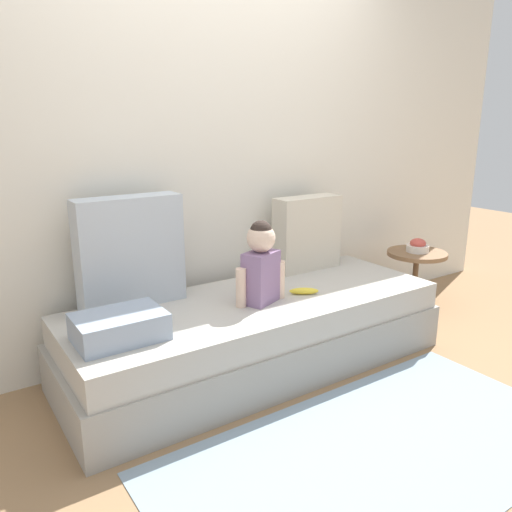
{
  "coord_description": "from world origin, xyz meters",
  "views": [
    {
      "loc": [
        -1.5,
        -2.23,
        1.4
      ],
      "look_at": [
        -0.01,
        0.0,
        0.67
      ],
      "focal_mm": 35.41,
      "sensor_mm": 36.0,
      "label": 1
    }
  ],
  "objects_px": {
    "throw_pillow_left": "(130,252)",
    "folded_blanket": "(119,327)",
    "toddler": "(261,262)",
    "throw_pillow_right": "(307,233)",
    "couch": "(257,333)",
    "side_table": "(416,265)",
    "banana": "(304,291)",
    "fruit_bowl": "(418,246)"
  },
  "relations": [
    {
      "from": "toddler",
      "to": "folded_blanket",
      "type": "bearing_deg",
      "value": -176.92
    },
    {
      "from": "throw_pillow_left",
      "to": "toddler",
      "type": "distance_m",
      "value": 0.7
    },
    {
      "from": "couch",
      "to": "throw_pillow_left",
      "type": "bearing_deg",
      "value": 153.22
    },
    {
      "from": "side_table",
      "to": "fruit_bowl",
      "type": "height_order",
      "value": "fruit_bowl"
    },
    {
      "from": "toddler",
      "to": "side_table",
      "type": "xyz_separation_m",
      "value": [
        1.5,
        0.15,
        -0.29
      ]
    },
    {
      "from": "throw_pillow_right",
      "to": "side_table",
      "type": "distance_m",
      "value": 0.95
    },
    {
      "from": "folded_blanket",
      "to": "side_table",
      "type": "bearing_deg",
      "value": 4.69
    },
    {
      "from": "side_table",
      "to": "folded_blanket",
      "type": "bearing_deg",
      "value": -175.31
    },
    {
      "from": "throw_pillow_right",
      "to": "toddler",
      "type": "bearing_deg",
      "value": -149.58
    },
    {
      "from": "toddler",
      "to": "banana",
      "type": "xyz_separation_m",
      "value": [
        0.28,
        -0.04,
        -0.21
      ]
    },
    {
      "from": "side_table",
      "to": "toddler",
      "type": "bearing_deg",
      "value": -174.44
    },
    {
      "from": "banana",
      "to": "throw_pillow_left",
      "type": "bearing_deg",
      "value": 155.34
    },
    {
      "from": "banana",
      "to": "fruit_bowl",
      "type": "xyz_separation_m",
      "value": [
        1.22,
        0.18,
        0.06
      ]
    },
    {
      "from": "throw_pillow_right",
      "to": "folded_blanket",
      "type": "height_order",
      "value": "throw_pillow_right"
    },
    {
      "from": "toddler",
      "to": "banana",
      "type": "relative_size",
      "value": 2.71
    },
    {
      "from": "folded_blanket",
      "to": "throw_pillow_right",
      "type": "bearing_deg",
      "value": 15.9
    },
    {
      "from": "throw_pillow_left",
      "to": "banana",
      "type": "height_order",
      "value": "throw_pillow_left"
    },
    {
      "from": "throw_pillow_left",
      "to": "folded_blanket",
      "type": "xyz_separation_m",
      "value": [
        -0.22,
        -0.41,
        -0.23
      ]
    },
    {
      "from": "throw_pillow_right",
      "to": "folded_blanket",
      "type": "relative_size",
      "value": 1.22
    },
    {
      "from": "throw_pillow_left",
      "to": "folded_blanket",
      "type": "distance_m",
      "value": 0.52
    },
    {
      "from": "throw_pillow_right",
      "to": "banana",
      "type": "relative_size",
      "value": 2.87
    },
    {
      "from": "couch",
      "to": "fruit_bowl",
      "type": "bearing_deg",
      "value": 3.38
    },
    {
      "from": "banana",
      "to": "side_table",
      "type": "height_order",
      "value": "banana"
    },
    {
      "from": "throw_pillow_left",
      "to": "toddler",
      "type": "relative_size",
      "value": 1.29
    },
    {
      "from": "couch",
      "to": "side_table",
      "type": "height_order",
      "value": "side_table"
    },
    {
      "from": "throw_pillow_right",
      "to": "folded_blanket",
      "type": "distance_m",
      "value": 1.51
    },
    {
      "from": "folded_blanket",
      "to": "couch",
      "type": "bearing_deg",
      "value": 7.02
    },
    {
      "from": "toddler",
      "to": "banana",
      "type": "distance_m",
      "value": 0.35
    },
    {
      "from": "banana",
      "to": "couch",
      "type": "bearing_deg",
      "value": 160.51
    },
    {
      "from": "fruit_bowl",
      "to": "toddler",
      "type": "bearing_deg",
      "value": -174.44
    },
    {
      "from": "throw_pillow_right",
      "to": "side_table",
      "type": "relative_size",
      "value": 1.07
    },
    {
      "from": "toddler",
      "to": "fruit_bowl",
      "type": "bearing_deg",
      "value": 5.56
    },
    {
      "from": "fruit_bowl",
      "to": "throw_pillow_right",
      "type": "bearing_deg",
      "value": 165.84
    },
    {
      "from": "throw_pillow_left",
      "to": "side_table",
      "type": "height_order",
      "value": "throw_pillow_left"
    },
    {
      "from": "folded_blanket",
      "to": "banana",
      "type": "bearing_deg",
      "value": 0.44
    },
    {
      "from": "banana",
      "to": "fruit_bowl",
      "type": "bearing_deg",
      "value": 8.46
    },
    {
      "from": "throw_pillow_left",
      "to": "side_table",
      "type": "distance_m",
      "value": 2.13
    },
    {
      "from": "couch",
      "to": "side_table",
      "type": "relative_size",
      "value": 4.88
    },
    {
      "from": "fruit_bowl",
      "to": "couch",
      "type": "bearing_deg",
      "value": -176.62
    },
    {
      "from": "throw_pillow_left",
      "to": "folded_blanket",
      "type": "bearing_deg",
      "value": -118.1
    },
    {
      "from": "throw_pillow_right",
      "to": "banana",
      "type": "bearing_deg",
      "value": -130.7
    },
    {
      "from": "folded_blanket",
      "to": "side_table",
      "type": "relative_size",
      "value": 0.88
    }
  ]
}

